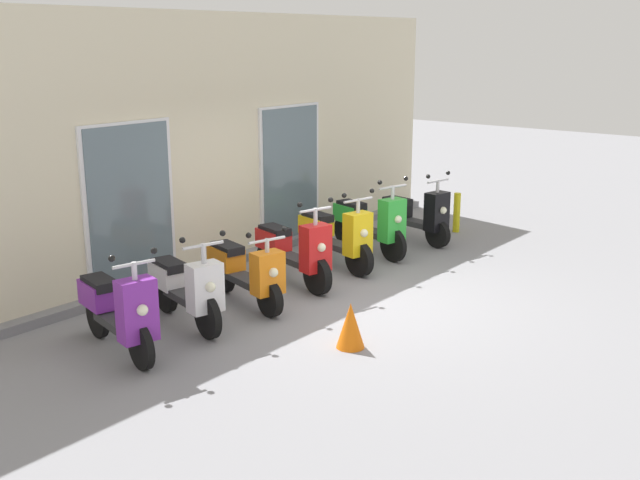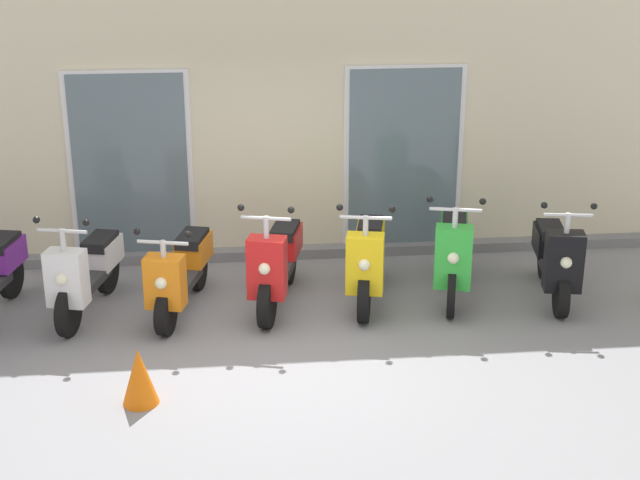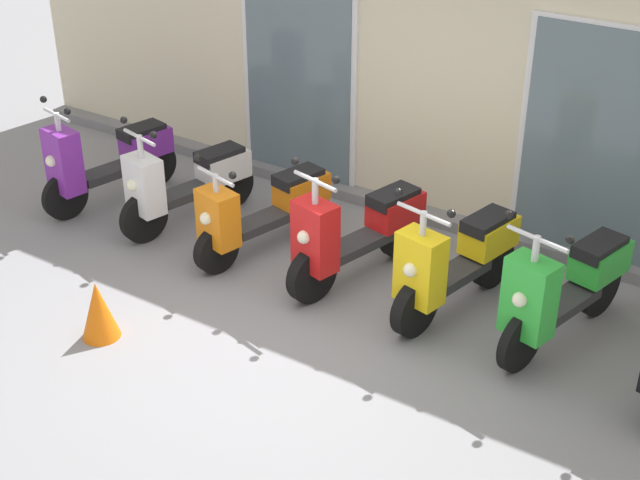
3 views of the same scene
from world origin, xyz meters
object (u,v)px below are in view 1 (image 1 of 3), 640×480
object	(u,v)px
scooter_white	(186,287)
scooter_red	(294,251)
scooter_yellow	(336,237)
scooter_orange	(245,271)
traffic_cone	(351,325)
scooter_purple	(118,309)
curb_bollard	(457,213)
scooter_green	(371,222)
scooter_black	(416,215)

from	to	relation	value
scooter_white	scooter_red	world-z (taller)	scooter_red
scooter_white	scooter_yellow	xyz separation A→B (m)	(2.96, 0.02, 0.01)
scooter_orange	traffic_cone	world-z (taller)	scooter_orange
scooter_white	scooter_purple	bearing A→B (deg)	-175.31
scooter_orange	traffic_cone	distance (m)	1.94
curb_bollard	scooter_green	bearing A→B (deg)	170.39
scooter_red	scooter_black	world-z (taller)	scooter_red
scooter_yellow	scooter_green	distance (m)	0.94
scooter_white	traffic_cone	distance (m)	2.06
scooter_black	curb_bollard	size ratio (longest dim) A/B	2.14
scooter_yellow	curb_bollard	world-z (taller)	scooter_yellow
scooter_red	scooter_green	distance (m)	1.91
scooter_orange	scooter_yellow	size ratio (longest dim) A/B	1.00
scooter_orange	traffic_cone	bearing A→B (deg)	-98.92
scooter_purple	scooter_white	size ratio (longest dim) A/B	1.02
scooter_black	scooter_green	bearing A→B (deg)	171.93
scooter_black	scooter_red	bearing A→B (deg)	177.97
scooter_yellow	scooter_black	distance (m)	2.04
scooter_purple	scooter_black	world-z (taller)	scooter_purple
scooter_purple	traffic_cone	xyz separation A→B (m)	(1.70, -1.85, -0.25)
scooter_black	traffic_cone	size ratio (longest dim) A/B	2.88
scooter_white	scooter_red	distance (m)	1.99
scooter_purple	scooter_white	xyz separation A→B (m)	(1.03, 0.08, -0.04)
scooter_white	scooter_green	distance (m)	3.90
scooter_orange	scooter_green	xyz separation A→B (m)	(2.92, 0.09, 0.08)
scooter_orange	curb_bollard	size ratio (longest dim) A/B	2.27
scooter_white	curb_bollard	size ratio (longest dim) A/B	2.25
scooter_yellow	traffic_cone	distance (m)	3.02
scooter_green	scooter_black	bearing A→B (deg)	-8.07
curb_bollard	scooter_black	bearing A→B (deg)	168.78
scooter_purple	curb_bollard	bearing A→B (deg)	-1.75
scooter_red	curb_bollard	size ratio (longest dim) A/B	2.35
scooter_yellow	traffic_cone	bearing A→B (deg)	-139.29
traffic_cone	scooter_black	bearing A→B (deg)	23.16
scooter_yellow	curb_bollard	bearing A→B (deg)	-6.02
scooter_purple	traffic_cone	distance (m)	2.53
scooter_green	scooter_white	bearing A→B (deg)	-179.09
scooter_purple	scooter_white	distance (m)	1.03
scooter_orange	scooter_green	bearing A→B (deg)	1.85
scooter_yellow	scooter_red	bearing A→B (deg)	-179.36
scooter_purple	scooter_red	distance (m)	3.01
scooter_black	traffic_cone	bearing A→B (deg)	-156.84
scooter_green	scooter_yellow	bearing A→B (deg)	-177.71
scooter_red	scooter_yellow	bearing A→B (deg)	0.64
scooter_white	scooter_yellow	world-z (taller)	scooter_yellow
scooter_purple	scooter_white	world-z (taller)	scooter_purple
scooter_red	curb_bollard	world-z (taller)	scooter_red
scooter_purple	scooter_red	size ratio (longest dim) A/B	0.97
traffic_cone	scooter_orange	bearing A→B (deg)	81.08
scooter_black	scooter_purple	bearing A→B (deg)	179.92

